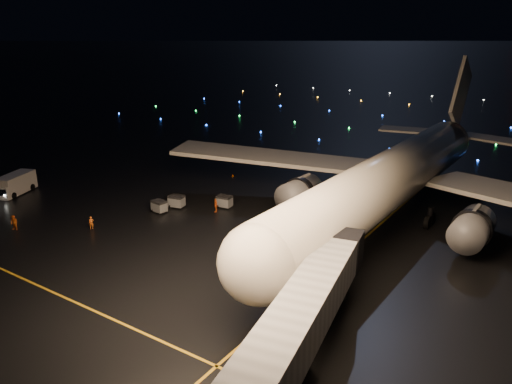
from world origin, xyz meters
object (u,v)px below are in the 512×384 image
Objects in this scene: crew_a at (91,223)px; crew_c at (216,205)px; airliner at (403,144)px; baggage_cart_1 at (159,206)px; belt_loader at (255,243)px; crew_b at (14,223)px; service_truck at (16,184)px; baggage_cart_0 at (224,202)px; baggage_cart_2 at (177,201)px; pushback_tug at (273,366)px.

crew_c reaches higher than crew_a.
airliner is 32.01m from baggage_cart_1.
belt_loader is at bearing -7.37° from baggage_cart_1.
crew_b reaches higher than crew_a.
service_truck is 4.38× the size of crew_c.
crew_c is 2.06m from baggage_cart_0.
service_truck is (-48.95, -22.21, -7.90)m from airliner.
belt_loader reaches higher than baggage_cart_2.
pushback_tug is 2.19× the size of crew_b.
pushback_tug is at bearing -54.50° from baggage_cart_0.
baggage_cart_2 is at bearing 83.30° from baggage_cart_1.
pushback_tug is at bearing -26.73° from baggage_cart_1.
crew_c is 0.94× the size of baggage_cart_0.
pushback_tug is 39.94m from crew_b.
baggage_cart_2 is at bearing 134.32° from pushback_tug.
pushback_tug is 0.52× the size of service_truck.
crew_c is at bearing 1.76° from crew_a.
airliner is 9.32× the size of belt_loader.
crew_b is 0.94× the size of baggage_cart_2.
baggage_cart_1 is at bearing -114.78° from baggage_cart_2.
airliner is at bearing -12.70° from crew_a.
belt_loader is 0.90× the size of service_truck.
baggage_cart_2 is (-28.91, 22.12, -0.13)m from pushback_tug.
crew_b is 25.76m from baggage_cart_0.
crew_b is at bearing -71.28° from crew_c.
airliner reaches higher than baggage_cart_0.
pushback_tug is 36.40m from baggage_cart_2.
crew_b is at bearing 163.85° from pushback_tug.
crew_b is at bearing 162.28° from crew_a.
baggage_cart_0 is (-20.14, -10.22, -8.54)m from airliner.
crew_a is 0.81× the size of baggage_cart_0.
baggage_cart_2 is (23.48, 8.42, -0.62)m from service_truck.
baggage_cart_0 is at bearing 22.43° from baggage_cart_2.
airliner reaches higher than service_truck.
crew_c is 0.96× the size of baggage_cart_1.
baggage_cart_1 is at bearing 40.62° from crew_b.
crew_b is 0.99× the size of baggage_cart_1.
airliner is at bearing 17.01° from baggage_cart_2.
belt_loader is 3.93× the size of crew_c.
belt_loader is at bearing 24.35° from crew_c.
airliner is 8.36× the size of service_truck.
baggage_cart_0 is 6.41m from baggage_cart_2.
airliner reaches higher than crew_a.
crew_b is (12.83, -8.22, -0.53)m from service_truck.
baggage_cart_1 is 0.95× the size of baggage_cart_2.
pushback_tug is 0.57× the size of belt_loader.
baggage_cart_2 is (-5.47, -1.52, -0.06)m from crew_c.
baggage_cart_0 reaches higher than crew_a.
pushback_tug is 2.26× the size of crew_c.
belt_loader is 40.94m from service_truck.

